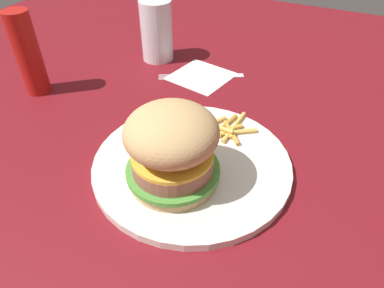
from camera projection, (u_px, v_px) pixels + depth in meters
name	position (u px, v px, depth m)	size (l,w,h in m)	color
ground_plane	(186.00, 168.00, 0.49)	(1.60, 1.60, 0.00)	maroon
plate	(192.00, 163.00, 0.49)	(0.28, 0.28, 0.01)	silver
sandwich	(169.00, 146.00, 0.42)	(0.12, 0.12, 0.11)	tan
fries_pile	(224.00, 129.00, 0.54)	(0.09, 0.09, 0.01)	gold
napkin	(201.00, 76.00, 0.70)	(0.11, 0.11, 0.00)	white
fork	(200.00, 75.00, 0.70)	(0.16, 0.10, 0.00)	silver
drink_glass	(157.00, 35.00, 0.73)	(0.07, 0.07, 0.12)	silver
ketchup_bottle	(28.00, 54.00, 0.61)	(0.04, 0.04, 0.15)	#B21914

